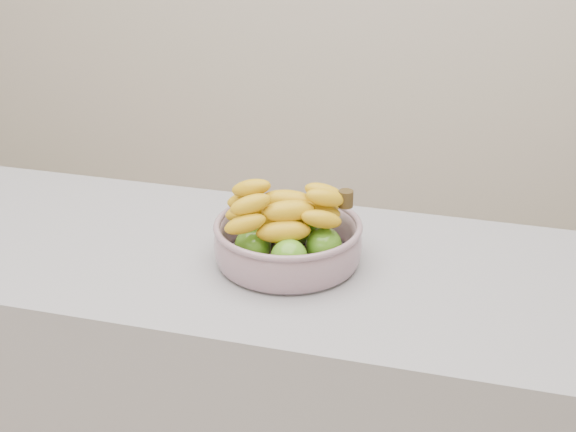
# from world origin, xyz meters

# --- Properties ---
(counter) EXTENTS (2.00, 0.60, 0.90)m
(counter) POSITION_xyz_m (0.00, 0.09, 0.45)
(counter) COLOR gray
(counter) RESTS_ON ground
(fruit_bowl) EXTENTS (0.29, 0.29, 0.15)m
(fruit_bowl) POSITION_xyz_m (0.13, 0.09, 0.95)
(fruit_bowl) COLOR #9EABBE
(fruit_bowl) RESTS_ON counter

